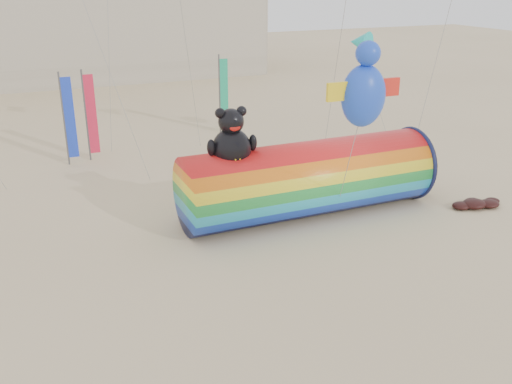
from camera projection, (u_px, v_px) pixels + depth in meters
name	position (u px, v px, depth m)	size (l,w,h in m)	color
ground	(260.00, 268.00, 20.90)	(160.00, 160.00, 0.00)	#CCB58C
windsock_assembly	(308.00, 177.00, 25.04)	(11.43, 3.48, 5.27)	red
kite_handler	(426.00, 177.00, 27.54)	(0.67, 0.44, 1.83)	#575A5F
fabric_bundle	(477.00, 204.00, 26.30)	(2.62, 1.35, 0.41)	#3A0E0A
festival_banners	(133.00, 108.00, 33.75)	(10.86, 3.13, 5.20)	#59595E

